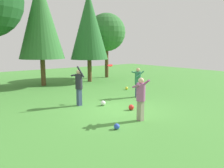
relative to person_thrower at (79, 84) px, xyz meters
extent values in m
plane|color=#478C38|center=(1.04, -1.71, -1.05)|extent=(40.00, 40.00, 0.00)
cube|color=#38476B|center=(0.00, 0.00, -0.64)|extent=(0.19, 0.22, 0.82)
cylinder|color=#23232D|center=(0.00, 0.00, 0.13)|extent=(0.34, 0.34, 0.71)
sphere|color=beige|center=(0.00, 0.00, 0.59)|extent=(0.23, 0.23, 0.23)
cylinder|color=#23232D|center=(0.01, 0.20, 0.43)|extent=(0.61, 0.12, 0.13)
cylinder|color=#23232D|center=(-0.01, -0.20, 0.61)|extent=(0.39, 0.10, 0.56)
cube|color=#38476B|center=(3.55, -0.43, -0.66)|extent=(0.19, 0.22, 0.77)
cylinder|color=#2D7551|center=(3.55, -0.43, 0.06)|extent=(0.34, 0.34, 0.67)
sphere|color=tan|center=(3.55, -0.43, 0.49)|extent=(0.22, 0.22, 0.22)
cylinder|color=#2D7551|center=(3.51, -0.62, 0.27)|extent=(0.53, 0.17, 0.38)
cylinder|color=#2D7551|center=(3.58, -0.23, 0.31)|extent=(0.58, 0.18, 0.21)
cube|color=gray|center=(0.66, -3.46, -0.66)|extent=(0.19, 0.22, 0.78)
cylinder|color=#A85693|center=(0.66, -3.46, 0.07)|extent=(0.34, 0.34, 0.68)
sphere|color=beige|center=(0.66, -3.46, 0.51)|extent=(0.22, 0.22, 0.22)
cylinder|color=#A85693|center=(0.47, -3.39, 0.32)|extent=(0.26, 0.57, 0.27)
cylinder|color=#A85693|center=(0.85, -3.52, 0.41)|extent=(0.25, 0.55, 0.33)
cylinder|color=red|center=(1.81, -0.12, 0.81)|extent=(0.38, 0.38, 0.10)
sphere|color=white|center=(0.89, -0.73, -0.93)|extent=(0.24, 0.24, 0.24)
sphere|color=red|center=(1.41, -2.16, -0.93)|extent=(0.25, 0.25, 0.25)
sphere|color=blue|center=(-0.66, -3.62, -0.95)|extent=(0.20, 0.20, 0.20)
sphere|color=yellow|center=(4.55, 1.60, -0.95)|extent=(0.20, 0.20, 0.20)
cylinder|color=brown|center=(4.63, 6.15, 0.61)|extent=(0.33, 0.33, 3.31)
cone|color=#28662D|center=(4.63, 6.15, 3.42)|extent=(2.98, 2.98, 5.30)
cylinder|color=brown|center=(0.95, 6.70, 0.73)|extent=(0.34, 0.34, 3.57)
cone|color=#337033|center=(0.95, 6.70, 3.77)|extent=(3.21, 3.21, 5.71)
cylinder|color=brown|center=(7.30, 7.36, 0.49)|extent=(0.33, 0.33, 3.08)
sphere|color=#337033|center=(7.30, 7.36, 3.05)|extent=(3.39, 3.39, 3.39)
camera|label=1|loc=(-5.50, -9.40, 1.78)|focal=36.66mm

